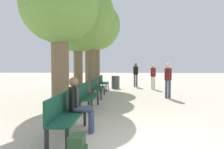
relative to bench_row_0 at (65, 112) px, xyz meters
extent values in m
cube|color=#144733|center=(0.09, 0.00, -0.09)|extent=(0.45, 1.80, 0.04)
cube|color=#144733|center=(-0.11, 0.00, 0.15)|extent=(0.04, 1.80, 0.43)
cube|color=black|center=(0.27, -0.86, -0.32)|extent=(0.06, 0.06, 0.43)
cube|color=black|center=(0.27, 0.86, -0.32)|extent=(0.06, 0.06, 0.43)
cube|color=black|center=(-0.09, -0.86, -0.32)|extent=(0.06, 0.06, 0.43)
cube|color=black|center=(-0.09, 0.86, -0.32)|extent=(0.06, 0.06, 0.43)
cube|color=#144733|center=(0.09, 2.87, -0.09)|extent=(0.45, 1.80, 0.04)
cube|color=#144733|center=(-0.11, 2.87, 0.15)|extent=(0.04, 1.80, 0.43)
cube|color=black|center=(0.27, 2.01, -0.32)|extent=(0.06, 0.06, 0.43)
cube|color=black|center=(0.27, 3.72, -0.32)|extent=(0.06, 0.06, 0.43)
cube|color=black|center=(-0.09, 2.01, -0.32)|extent=(0.06, 0.06, 0.43)
cube|color=black|center=(-0.09, 3.72, -0.32)|extent=(0.06, 0.06, 0.43)
cube|color=#144733|center=(0.09, 5.74, -0.09)|extent=(0.45, 1.80, 0.04)
cube|color=#144733|center=(-0.11, 5.74, 0.15)|extent=(0.04, 1.80, 0.43)
cube|color=black|center=(0.27, 4.88, -0.32)|extent=(0.06, 0.06, 0.43)
cube|color=black|center=(0.27, 6.59, -0.32)|extent=(0.06, 0.06, 0.43)
cube|color=black|center=(-0.09, 4.88, -0.32)|extent=(0.06, 0.06, 0.43)
cube|color=black|center=(-0.09, 6.59, -0.32)|extent=(0.06, 0.06, 0.43)
cube|color=#144733|center=(0.09, 8.60, -0.09)|extent=(0.45, 1.80, 0.04)
cube|color=#144733|center=(-0.11, 8.60, 0.15)|extent=(0.04, 1.80, 0.43)
cube|color=black|center=(0.27, 7.75, -0.32)|extent=(0.06, 0.06, 0.43)
cube|color=black|center=(0.27, 9.46, -0.32)|extent=(0.06, 0.06, 0.43)
cube|color=black|center=(-0.09, 7.75, -0.32)|extent=(0.06, 0.06, 0.43)
cube|color=black|center=(-0.09, 9.46, -0.32)|extent=(0.06, 0.06, 0.43)
cylinder|color=brown|center=(-0.61, 1.79, 0.79)|extent=(0.51, 0.51, 2.64)
sphere|color=olive|center=(-0.61, 1.79, 2.74)|extent=(2.27, 2.27, 2.27)
cylinder|color=brown|center=(-0.61, 4.33, 0.82)|extent=(0.36, 0.36, 2.71)
sphere|color=olive|center=(-0.61, 4.33, 2.99)|extent=(2.95, 2.95, 2.95)
cylinder|color=brown|center=(-0.61, 7.44, 0.99)|extent=(0.50, 0.50, 3.05)
sphere|color=olive|center=(-0.61, 7.44, 3.34)|extent=(3.01, 3.01, 3.01)
cylinder|color=brown|center=(-0.61, 10.09, 1.09)|extent=(0.56, 0.56, 3.25)
sphere|color=olive|center=(-0.61, 10.09, 3.62)|extent=(3.28, 3.28, 3.28)
cylinder|color=#384260|center=(0.31, 0.27, -0.01)|extent=(0.39, 0.11, 0.11)
cylinder|color=#384260|center=(0.51, 0.27, -0.30)|extent=(0.11, 0.11, 0.47)
cylinder|color=#384260|center=(0.31, 0.41, -0.01)|extent=(0.39, 0.11, 0.11)
cylinder|color=#384260|center=(0.51, 0.41, -0.30)|extent=(0.11, 0.11, 0.47)
cube|color=black|center=(0.11, 0.34, 0.21)|extent=(0.18, 0.21, 0.56)
cylinder|color=black|center=(0.11, 0.22, 0.24)|extent=(0.08, 0.08, 0.50)
cylinder|color=black|center=(0.11, 0.46, 0.24)|extent=(0.08, 0.08, 0.50)
sphere|color=brown|center=(0.11, 0.34, 0.60)|extent=(0.21, 0.21, 0.21)
cube|color=#284C2D|center=(0.48, -1.10, -0.33)|extent=(0.23, 0.33, 0.40)
cylinder|color=#4C4C4C|center=(2.04, 10.86, -0.11)|extent=(0.12, 0.12, 0.85)
cylinder|color=#4C4C4C|center=(2.19, 10.86, -0.11)|extent=(0.12, 0.12, 0.85)
cube|color=black|center=(2.11, 10.86, 0.61)|extent=(0.25, 0.28, 0.60)
cylinder|color=black|center=(1.99, 10.86, 0.63)|extent=(0.09, 0.09, 0.57)
cylinder|color=black|center=(2.24, 10.86, 0.63)|extent=(0.09, 0.09, 0.57)
sphere|color=brown|center=(2.11, 10.86, 1.03)|extent=(0.23, 0.23, 0.23)
cylinder|color=#384260|center=(3.20, 5.59, -0.13)|extent=(0.12, 0.12, 0.80)
cylinder|color=#384260|center=(3.34, 5.59, -0.13)|extent=(0.12, 0.12, 0.80)
cube|color=maroon|center=(3.27, 5.59, 0.56)|extent=(0.28, 0.29, 0.57)
cylinder|color=maroon|center=(3.15, 5.59, 0.57)|extent=(0.08, 0.08, 0.54)
cylinder|color=maroon|center=(3.39, 5.59, 0.57)|extent=(0.08, 0.08, 0.54)
sphere|color=beige|center=(3.27, 5.59, 0.96)|extent=(0.22, 0.22, 0.22)
cylinder|color=beige|center=(3.04, 9.31, -0.14)|extent=(0.12, 0.12, 0.79)
cylinder|color=beige|center=(3.18, 9.31, -0.14)|extent=(0.12, 0.12, 0.79)
cube|color=maroon|center=(3.11, 9.31, 0.54)|extent=(0.28, 0.27, 0.56)
cylinder|color=maroon|center=(2.99, 9.31, 0.56)|extent=(0.08, 0.08, 0.53)
cylinder|color=maroon|center=(3.23, 9.31, 0.56)|extent=(0.08, 0.08, 0.53)
sphere|color=beige|center=(3.11, 9.31, 0.94)|extent=(0.21, 0.21, 0.21)
cylinder|color=#4C4C51|center=(0.74, 9.76, -0.12)|extent=(0.52, 0.52, 0.82)
camera|label=1|loc=(1.21, -4.46, 0.97)|focal=35.00mm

